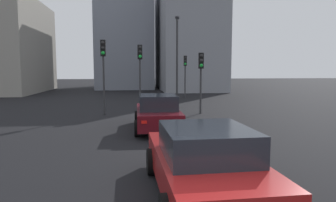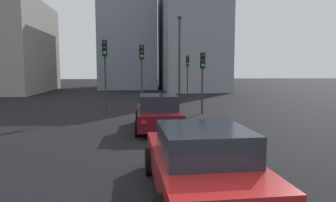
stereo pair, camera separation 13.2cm
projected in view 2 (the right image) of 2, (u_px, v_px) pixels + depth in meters
car_maroon_lead at (158, 113)px, 12.86m from camera, size 4.27×2.01×1.50m
car_red_second at (201, 162)px, 6.09m from camera, size 4.46×2.16×1.45m
traffic_light_near_left at (105, 61)px, 16.76m from camera, size 0.32×0.28×4.18m
traffic_light_near_right at (142, 63)px, 18.86m from camera, size 0.32×0.30×4.09m
traffic_light_far_left at (188, 68)px, 26.88m from camera, size 0.33×0.31×3.77m
traffic_light_far_right at (203, 70)px, 17.30m from camera, size 0.32×0.29×3.51m
street_lamp_kerbside at (180, 51)px, 26.62m from camera, size 0.56×0.36×7.13m
street_lamp_far at (179, 50)px, 26.03m from camera, size 0.56×0.36×7.14m
building_facade_left at (190, 35)px, 38.92m from camera, size 14.26×7.16×13.94m
building_facade_center at (128, 43)px, 42.11m from camera, size 10.91×7.42×12.58m
building_facade_right at (1, 47)px, 33.82m from camera, size 13.59×9.46×10.16m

